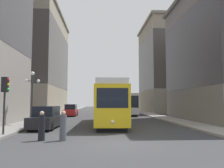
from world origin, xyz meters
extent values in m
plane|color=#38383A|center=(0.00, 0.00, 0.00)|extent=(200.00, 200.00, 0.00)
cube|color=gray|center=(-7.75, 40.00, 0.07)|extent=(2.50, 120.00, 0.15)
cube|color=gray|center=(7.75, 40.00, 0.07)|extent=(2.50, 120.00, 0.15)
cube|color=black|center=(0.18, 10.46, 0.17)|extent=(2.53, 11.93, 0.35)
cube|color=gold|center=(0.18, 10.46, 1.90)|extent=(2.95, 12.97, 3.10)
cube|color=black|center=(0.18, 10.46, 2.60)|extent=(2.96, 12.46, 1.08)
cube|color=silver|center=(0.18, 10.46, 3.67)|extent=(2.73, 12.71, 0.44)
cube|color=black|center=(0.01, 4.03, 2.44)|extent=(2.21, 0.14, 1.40)
sphere|color=#F2EACC|center=(0.01, 3.96, 0.80)|extent=(0.24, 0.24, 0.24)
cube|color=black|center=(3.62, 26.58, 0.17)|extent=(2.29, 10.74, 0.35)
cube|color=silver|center=(3.62, 26.58, 1.90)|extent=(2.68, 11.68, 3.10)
cube|color=black|center=(3.62, 26.58, 2.44)|extent=(2.71, 11.21, 1.30)
cube|color=black|center=(3.68, 20.77, 2.21)|extent=(2.30, 0.10, 1.71)
cylinder|color=black|center=(-6.07, 22.39, 0.32)|extent=(0.19, 0.64, 0.64)
cylinder|color=black|center=(-6.04, 25.24, 0.32)|extent=(0.19, 0.64, 0.64)
cylinder|color=black|center=(-4.36, 22.37, 0.32)|extent=(0.19, 0.64, 0.64)
cylinder|color=black|center=(-4.33, 25.22, 0.32)|extent=(0.19, 0.64, 0.64)
cube|color=maroon|center=(-5.20, 23.80, 0.60)|extent=(1.86, 4.62, 0.84)
cube|color=black|center=(-5.20, 23.92, 1.42)|extent=(1.62, 2.55, 0.80)
cylinder|color=black|center=(-6.13, 5.67, 0.32)|extent=(0.21, 0.65, 0.64)
cylinder|color=black|center=(-5.99, 8.72, 0.32)|extent=(0.21, 0.65, 0.64)
cylinder|color=black|center=(-4.42, 5.59, 0.32)|extent=(0.21, 0.65, 0.64)
cylinder|color=black|center=(-4.28, 8.64, 0.32)|extent=(0.21, 0.65, 0.64)
cube|color=black|center=(-5.20, 7.15, 0.60)|extent=(2.03, 5.00, 0.84)
cube|color=black|center=(-5.20, 7.27, 1.42)|extent=(1.71, 2.78, 0.80)
cylinder|color=black|center=(-4.15, 1.33, 0.71)|extent=(0.37, 0.37, 1.41)
sphere|color=tan|center=(-4.15, 1.33, 1.53)|extent=(0.25, 0.25, 0.25)
cylinder|color=#4C4C56|center=(-2.94, 1.22, 0.72)|extent=(0.38, 0.38, 1.43)
sphere|color=tan|center=(-2.94, 1.22, 1.55)|extent=(0.26, 0.26, 0.26)
cylinder|color=#232328|center=(-6.90, 2.97, 1.94)|extent=(0.12, 0.12, 3.59)
cube|color=black|center=(-6.90, 2.97, 3.26)|extent=(0.36, 0.36, 0.95)
sphere|color=red|center=(-6.70, 2.97, 3.56)|extent=(0.18, 0.18, 0.18)
sphere|color=gold|center=(-6.70, 2.97, 3.26)|extent=(0.18, 0.18, 0.18)
sphere|color=green|center=(-6.70, 2.97, 2.96)|extent=(0.18, 0.18, 0.18)
cylinder|color=#333338|center=(-7.10, 9.64, 2.40)|extent=(0.16, 0.16, 4.51)
sphere|color=white|center=(-7.10, 9.64, 4.82)|extent=(0.36, 0.36, 0.36)
sphere|color=white|center=(-7.65, 9.64, 4.12)|extent=(0.31, 0.31, 0.31)
sphere|color=white|center=(-6.55, 9.64, 4.12)|extent=(0.31, 0.31, 0.31)
cube|color=#333338|center=(-7.10, 9.64, 4.12)|extent=(1.10, 0.06, 0.06)
cube|color=gray|center=(-16.61, 36.22, 10.21)|extent=(15.22, 22.95, 20.43)
cube|color=#494440|center=(-16.61, 36.22, 11.24)|extent=(15.26, 22.99, 12.26)
cube|color=gray|center=(-16.61, 36.22, 20.68)|extent=(15.82, 23.55, 0.50)
cube|color=gray|center=(14.67, 35.64, 9.22)|extent=(11.34, 14.82, 18.44)
cube|color=#494440|center=(14.67, 35.64, 10.14)|extent=(11.38, 14.86, 11.07)
cube|color=gray|center=(14.67, 35.64, 18.69)|extent=(11.94, 15.42, 0.50)
camera|label=1|loc=(-0.99, -11.78, 2.15)|focal=36.41mm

